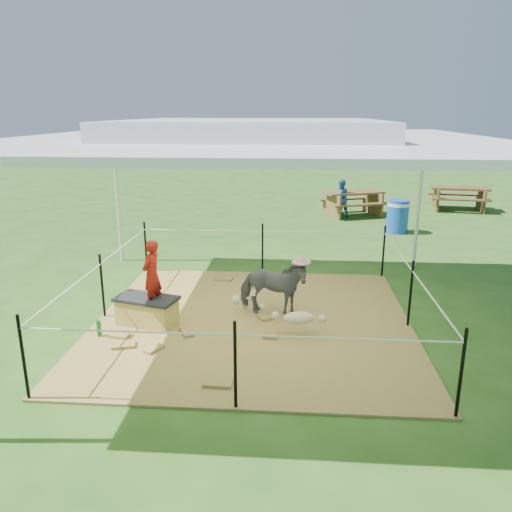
# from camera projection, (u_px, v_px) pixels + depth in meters

# --- Properties ---
(ground) EXTENTS (90.00, 90.00, 0.00)m
(ground) POSITION_uv_depth(u_px,v_px,m) (253.00, 322.00, 7.39)
(ground) COLOR #2D5919
(ground) RESTS_ON ground
(hay_patch) EXTENTS (4.60, 4.60, 0.03)m
(hay_patch) POSITION_uv_depth(u_px,v_px,m) (253.00, 321.00, 7.39)
(hay_patch) COLOR brown
(hay_patch) RESTS_ON ground
(canopy_tent) EXTENTS (6.30, 6.30, 2.90)m
(canopy_tent) POSITION_uv_depth(u_px,v_px,m) (253.00, 136.00, 6.64)
(canopy_tent) COLOR silver
(canopy_tent) RESTS_ON ground
(rope_fence) EXTENTS (4.54, 4.54, 1.00)m
(rope_fence) POSITION_uv_depth(u_px,v_px,m) (253.00, 281.00, 7.21)
(rope_fence) COLOR black
(rope_fence) RESTS_ON ground
(straw_bale) EXTENTS (0.91, 0.62, 0.37)m
(straw_bale) POSITION_uv_depth(u_px,v_px,m) (147.00, 312.00, 7.21)
(straw_bale) COLOR #B49B41
(straw_bale) RESTS_ON hay_patch
(dark_cloth) EXTENTS (0.97, 0.68, 0.05)m
(dark_cloth) POSITION_uv_depth(u_px,v_px,m) (146.00, 299.00, 7.16)
(dark_cloth) COLOR black
(dark_cloth) RESTS_ON straw_bale
(woman) EXTENTS (0.33, 0.41, 0.99)m
(woman) POSITION_uv_depth(u_px,v_px,m) (151.00, 268.00, 7.02)
(woman) COLOR #A61810
(woman) RESTS_ON straw_bale
(green_bottle) EXTENTS (0.08, 0.08, 0.23)m
(green_bottle) POSITION_uv_depth(u_px,v_px,m) (99.00, 328.00, 6.84)
(green_bottle) COLOR #186D2A
(green_bottle) RESTS_ON hay_patch
(pony) EXTENTS (1.10, 0.62, 0.88)m
(pony) POSITION_uv_depth(u_px,v_px,m) (273.00, 288.00, 7.45)
(pony) COLOR #4A4A4F
(pony) RESTS_ON hay_patch
(pink_hat) EXTENTS (0.27, 0.27, 0.13)m
(pink_hat) POSITION_uv_depth(u_px,v_px,m) (273.00, 255.00, 7.31)
(pink_hat) COLOR pink
(pink_hat) RESTS_ON pony
(foal) EXTENTS (1.10, 0.71, 0.57)m
(foal) POSITION_uv_depth(u_px,v_px,m) (299.00, 316.00, 6.82)
(foal) COLOR beige
(foal) RESTS_ON hay_patch
(trash_barrel) EXTENTS (0.56, 0.56, 0.84)m
(trash_barrel) POSITION_uv_depth(u_px,v_px,m) (398.00, 216.00, 12.77)
(trash_barrel) COLOR blue
(trash_barrel) RESTS_ON ground
(picnic_table_near) EXTENTS (2.04, 1.75, 0.72)m
(picnic_table_near) POSITION_uv_depth(u_px,v_px,m) (353.00, 203.00, 14.90)
(picnic_table_near) COLOR brown
(picnic_table_near) RESTS_ON ground
(picnic_table_far) EXTENTS (1.89, 1.48, 0.72)m
(picnic_table_far) POSITION_uv_depth(u_px,v_px,m) (458.00, 199.00, 15.70)
(picnic_table_far) COLOR brown
(picnic_table_far) RESTS_ON ground
(distant_person) EXTENTS (0.66, 0.61, 1.11)m
(distant_person) POSITION_uv_depth(u_px,v_px,m) (340.00, 198.00, 14.62)
(distant_person) COLOR #316DB7
(distant_person) RESTS_ON ground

